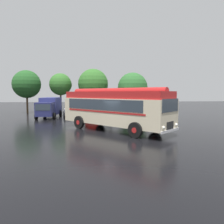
{
  "coord_description": "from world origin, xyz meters",
  "views": [
    {
      "loc": [
        -2.42,
        -16.78,
        3.09
      ],
      "look_at": [
        -0.27,
        2.43,
        1.4
      ],
      "focal_mm": 35.0,
      "sensor_mm": 36.0,
      "label": 1
    }
  ],
  "objects_px": {
    "car_mid_left": "(93,110)",
    "box_van": "(50,107)",
    "vintage_bus": "(114,108)",
    "car_near_left": "(71,111)",
    "car_mid_right": "(116,110)"
  },
  "relations": [
    {
      "from": "car_mid_left",
      "to": "box_van",
      "type": "bearing_deg",
      "value": -178.91
    },
    {
      "from": "vintage_bus",
      "to": "car_mid_left",
      "type": "xyz_separation_m",
      "value": [
        -1.46,
        10.51,
        -1.05
      ]
    },
    {
      "from": "car_near_left",
      "to": "car_mid_right",
      "type": "distance_m",
      "value": 5.78
    },
    {
      "from": "car_near_left",
      "to": "car_mid_left",
      "type": "xyz_separation_m",
      "value": [
        2.8,
        -0.03,
        0.0
      ]
    },
    {
      "from": "vintage_bus",
      "to": "car_mid_left",
      "type": "relative_size",
      "value": 2.12
    },
    {
      "from": "car_near_left",
      "to": "car_mid_right",
      "type": "xyz_separation_m",
      "value": [
        5.77,
        0.35,
        0.0
      ]
    },
    {
      "from": "car_near_left",
      "to": "car_mid_left",
      "type": "height_order",
      "value": "same"
    },
    {
      "from": "car_mid_left",
      "to": "car_mid_right",
      "type": "xyz_separation_m",
      "value": [
        2.97,
        0.39,
        0.0
      ]
    },
    {
      "from": "car_mid_left",
      "to": "box_van",
      "type": "distance_m",
      "value": 5.5
    },
    {
      "from": "car_near_left",
      "to": "car_mid_left",
      "type": "distance_m",
      "value": 2.8
    },
    {
      "from": "car_mid_right",
      "to": "box_van",
      "type": "bearing_deg",
      "value": -176.68
    },
    {
      "from": "car_near_left",
      "to": "box_van",
      "type": "distance_m",
      "value": 2.72
    },
    {
      "from": "car_near_left",
      "to": "car_mid_right",
      "type": "height_order",
      "value": "same"
    },
    {
      "from": "car_near_left",
      "to": "box_van",
      "type": "bearing_deg",
      "value": -177.08
    },
    {
      "from": "vintage_bus",
      "to": "car_mid_right",
      "type": "bearing_deg",
      "value": 82.08
    }
  ]
}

